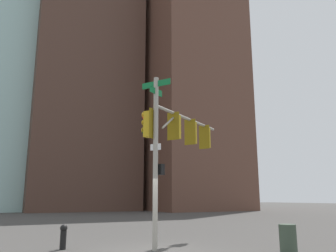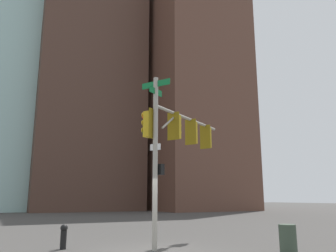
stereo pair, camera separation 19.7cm
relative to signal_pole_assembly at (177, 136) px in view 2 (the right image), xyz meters
name	(u,v)px [view 2 (the right image)]	position (x,y,z in m)	size (l,w,h in m)	color
ground_plane	(154,251)	(-1.06, 1.51, -4.37)	(200.00, 200.00, 0.00)	#423F3D
signal_pole_assembly	(177,136)	(0.00, 0.00, 0.00)	(3.43, 5.06, 6.40)	#9E998C
fire_hydrant	(64,236)	(0.82, 4.25, -3.89)	(0.34, 0.26, 0.87)	black
litter_bin	(288,239)	(-3.68, -2.16, -3.89)	(0.56, 0.56, 0.95)	#384738
building_brick_nearside	(80,71)	(45.98, -5.14, 19.52)	(25.94, 15.50, 47.76)	#4C3328
building_brick_midblock	(182,92)	(37.02, -21.00, 15.34)	(21.77, 14.41, 39.41)	brown
building_glass_tower	(54,15)	(50.49, -0.65, 31.64)	(29.44, 25.89, 72.01)	#9EC6C1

